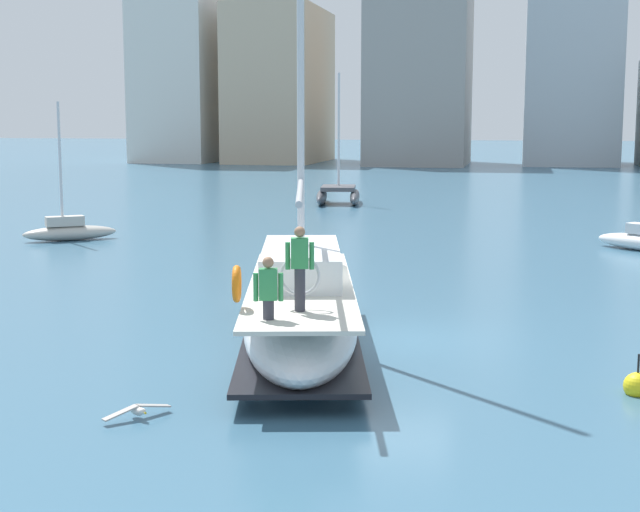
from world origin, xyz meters
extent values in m
plane|color=#38607A|center=(0.00, 0.00, 0.00)|extent=(400.00, 400.00, 0.00)
ellipsoid|color=silver|center=(-1.90, -1.62, 0.70)|extent=(4.45, 9.89, 1.40)
cube|color=black|center=(-1.90, -1.62, 0.39)|extent=(4.43, 9.71, 0.10)
cube|color=beige|center=(-1.90, -1.62, 1.44)|extent=(4.16, 9.38, 0.08)
cube|color=silver|center=(-2.05, -0.91, 1.83)|extent=(2.59, 4.58, 0.70)
cylinder|color=silver|center=(-2.16, -0.45, 7.16)|extent=(0.16, 0.16, 11.36)
cylinder|color=#B7B7BC|center=(-1.53, -3.26, 3.60)|extent=(1.38, 5.65, 0.12)
cylinder|color=silver|center=(-2.86, 2.69, 1.95)|extent=(0.89, 0.26, 0.06)
torus|color=orange|center=(-2.46, -4.45, 1.95)|extent=(0.29, 0.71, 0.70)
cylinder|color=#33333D|center=(-1.26, -4.43, 1.88)|extent=(0.20, 0.20, 0.80)
cube|color=#338C4C|center=(-1.26, -4.43, 2.56)|extent=(0.36, 0.27, 0.56)
sphere|color=#9E7051|center=(-1.26, -4.43, 2.95)|extent=(0.20, 0.20, 0.20)
cylinder|color=#338C4C|center=(-1.48, -4.48, 2.51)|extent=(0.09, 0.09, 0.50)
cylinder|color=#338C4C|center=(-1.05, -4.38, 2.51)|extent=(0.09, 0.09, 0.50)
cylinder|color=#33333D|center=(-1.64, -5.25, 1.66)|extent=(0.20, 0.20, 0.35)
cube|color=#338C4C|center=(-1.64, -5.25, 2.11)|extent=(0.36, 0.27, 0.56)
sphere|color=#9E7051|center=(-1.64, -5.25, 2.50)|extent=(0.20, 0.20, 0.20)
cylinder|color=#338C4C|center=(-1.86, -5.30, 2.06)|extent=(0.09, 0.09, 0.50)
cylinder|color=#338C4C|center=(-1.43, -5.20, 2.06)|extent=(0.09, 0.09, 0.50)
torus|color=silver|center=(-1.32, -4.19, 2.10)|extent=(0.75, 0.23, 0.76)
ellipsoid|color=#4C4C51|center=(-8.72, 33.36, 0.42)|extent=(1.28, 5.20, 0.84)
ellipsoid|color=#4C4C51|center=(-6.79, 33.63, 0.42)|extent=(1.28, 5.20, 0.84)
cube|color=#4C4C51|center=(-7.75, 33.49, 0.94)|extent=(2.34, 3.10, 0.24)
cylinder|color=silver|center=(-7.81, 33.88, 4.34)|extent=(0.13, 0.13, 6.57)
ellipsoid|color=#B7B2A8|center=(-15.45, 14.69, 0.31)|extent=(3.59, 2.98, 0.61)
cube|color=#B7B2A8|center=(-15.61, 14.58, 0.81)|extent=(1.57, 1.37, 0.40)
cylinder|color=silver|center=(-15.68, 14.52, 3.14)|extent=(0.11, 0.11, 5.05)
ellipsoid|color=silver|center=(-3.54, -6.72, 0.15)|extent=(0.39, 0.36, 0.16)
sphere|color=silver|center=(-3.39, -6.83, 0.18)|extent=(0.11, 0.11, 0.11)
cone|color=gold|center=(-3.35, -6.87, 0.17)|extent=(0.08, 0.07, 0.04)
cube|color=#9E9993|center=(-3.35, -6.47, 0.17)|extent=(0.49, 0.57, 0.15)
cube|color=#9E9993|center=(-3.74, -6.96, 0.17)|extent=(0.49, 0.57, 0.15)
sphere|color=yellow|center=(4.85, -3.50, 0.15)|extent=(0.51, 0.51, 0.51)
cylinder|color=black|center=(4.85, -3.50, 0.45)|extent=(0.04, 0.04, 0.60)
cube|color=silver|center=(-35.90, 84.71, 13.82)|extent=(8.69, 13.33, 27.64)
cube|color=#C6AD8E|center=(-24.53, 85.94, 8.69)|extent=(9.55, 16.72, 17.39)
cube|color=gray|center=(-8.19, 83.27, 9.37)|extent=(10.56, 14.82, 18.74)
cube|color=#B2B7BC|center=(7.88, 86.78, 13.32)|extent=(9.79, 14.59, 26.64)
camera|label=1|loc=(2.61, -21.06, 5.00)|focal=53.07mm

